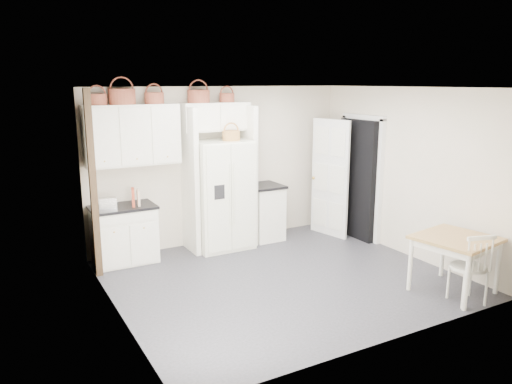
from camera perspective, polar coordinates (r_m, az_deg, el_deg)
floor at (r=7.05m, az=2.99°, el=-9.81°), size 4.50×4.50×0.00m
ceiling at (r=6.52m, az=3.25°, el=11.83°), size 4.50×4.50×0.00m
wall_back at (r=8.40m, az=-4.14°, el=3.05°), size 4.50×0.00×4.50m
wall_left at (r=5.82m, az=-16.03°, el=-1.66°), size 0.00×4.00×4.00m
wall_right at (r=8.07m, az=16.81°, el=2.16°), size 0.00×4.00×4.00m
refrigerator at (r=8.10m, az=-4.00°, el=-0.31°), size 0.91×0.73×1.76m
base_cab_left at (r=7.77m, az=-14.82°, el=-4.82°), size 0.90×0.57×0.84m
base_cab_right at (r=8.62m, az=0.92°, el=-2.39°), size 0.52×0.62×0.91m
dining_table at (r=6.97m, az=21.67°, el=-7.71°), size 1.03×1.03×0.74m
windsor_chair at (r=6.69m, az=23.13°, el=-7.90°), size 0.54×0.51×0.91m
counter_left at (r=7.65m, az=-15.00°, el=-1.70°), size 0.94×0.61×0.04m
counter_right at (r=8.51m, az=0.94°, el=0.72°), size 0.56×0.67×0.04m
toaster at (r=7.50m, az=-16.58°, el=-1.25°), size 0.26×0.18×0.17m
cookbook_red at (r=7.57m, az=-13.86°, el=-0.59°), size 0.08×0.18×0.27m
cookbook_cream at (r=7.60m, az=-13.28°, el=-0.63°), size 0.06×0.16×0.24m
basket_upper_a at (r=7.51m, az=-17.69°, el=10.04°), size 0.27×0.27×0.16m
basket_upper_b at (r=7.59m, az=-15.05°, el=10.48°), size 0.38×0.38×0.23m
basket_upper_c at (r=7.72m, az=-11.55°, el=10.47°), size 0.29×0.29×0.17m
basket_bridge_a at (r=7.96m, az=-6.57°, el=10.81°), size 0.35×0.35×0.20m
basket_bridge_b at (r=8.16m, az=-3.35°, el=10.71°), size 0.25×0.25×0.14m
basket_fridge_b at (r=7.92m, az=-2.85°, el=6.45°), size 0.29×0.29×0.15m
upper_cabinet at (r=7.65m, az=-13.97°, el=6.33°), size 1.40×0.34×0.90m
bridge_cabinet at (r=8.09m, az=-4.69°, el=8.57°), size 1.12×0.34×0.45m
fridge_panel_left at (r=7.90m, az=-7.55°, el=1.27°), size 0.08×0.60×2.30m
fridge_panel_right at (r=8.32m, az=-1.00°, el=1.94°), size 0.08×0.60×2.30m
trim_post at (r=7.12m, az=-18.13°, el=0.75°), size 0.09×0.09×2.60m
doorway_void at (r=8.77m, az=11.64°, el=1.41°), size 0.18×0.85×2.05m
door_slab at (r=8.80m, az=8.44°, el=1.57°), size 0.21×0.79×2.05m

